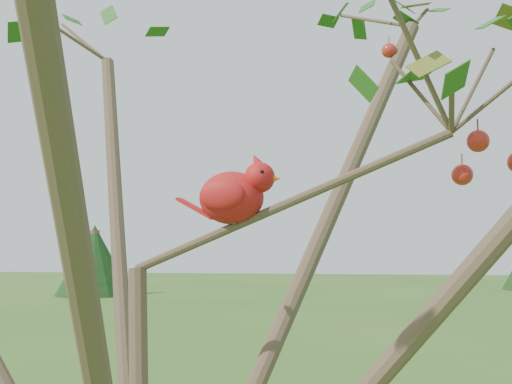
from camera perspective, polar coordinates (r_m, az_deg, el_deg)
crabapple_tree at (r=1.16m, az=-8.76°, el=1.46°), size 2.35×2.05×2.95m
cardinal at (r=1.23m, az=-1.90°, el=-0.26°), size 0.21×0.12×0.15m
distant_trees at (r=24.62m, az=0.73°, el=-5.45°), size 45.70×12.85×3.62m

